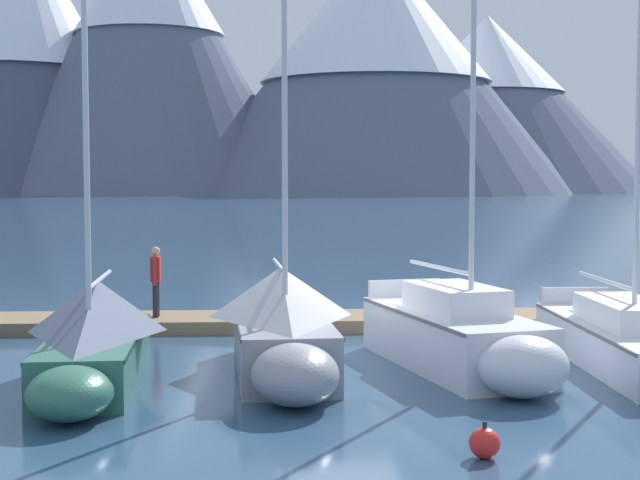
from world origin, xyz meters
The scene contains 12 objects.
ground_plane centered at (0.00, 0.00, 0.00)m, with size 700.00×700.00×0.00m, color #2D4C6B.
mountain_west_summit centered at (-58.37, 209.51, 36.42)m, with size 72.68×72.68×67.82m.
mountain_central_massif centered at (-26.43, 203.16, 33.97)m, with size 73.78×73.78×64.82m.
mountain_shoulder_ridge centered at (25.06, 198.53, 30.29)m, with size 89.98×89.98×56.59m.
mountain_east_summit centered at (55.56, 217.77, 23.00)m, with size 83.15×83.15×43.92m.
dock centered at (0.00, 4.00, 0.15)m, with size 26.56×2.35×0.30m.
sailboat_mid_dock_port centered at (-4.53, -2.03, 0.85)m, with size 1.92×6.19×8.65m.
sailboat_mid_dock_starboard centered at (-1.17, -1.64, 0.91)m, with size 2.11×5.84×7.29m.
sailboat_far_berth centered at (2.19, -1.45, 0.67)m, with size 3.01×6.17×7.30m.
sailboat_outer_slip centered at (5.38, -1.56, 0.54)m, with size 1.90×7.14×8.21m.
person_on_dock centered at (-4.08, 3.95, 1.26)m, with size 0.22×0.59×1.69m.
mooring_buoy_inner_mooring centered at (1.31, -6.96, 0.20)m, with size 0.41×0.41×0.49m.
Camera 1 is at (-1.60, -18.93, 3.65)m, focal length 53.37 mm.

